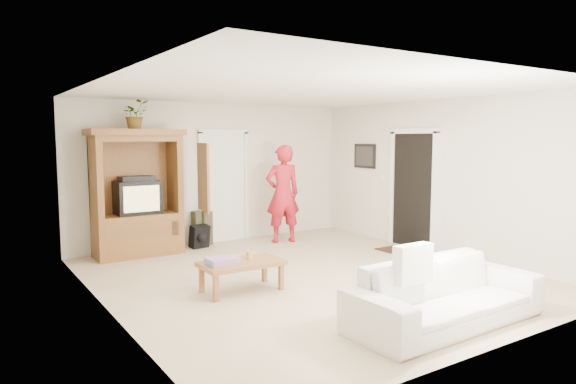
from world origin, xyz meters
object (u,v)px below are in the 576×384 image
object	(u,v)px
armoire	(139,201)
coffee_table	(242,265)
sofa	(446,293)
man	(283,194)

from	to	relation	value
armoire	coffee_table	distance (m)	2.86
sofa	man	bearing A→B (deg)	78.17
armoire	sofa	bearing A→B (deg)	-71.19
man	coffee_table	size ratio (longest dim) A/B	1.72
coffee_table	armoire	bearing A→B (deg)	100.61
coffee_table	sofa	bearing A→B (deg)	-59.46
armoire	man	xyz separation A→B (m)	(2.58, -0.43, 0.01)
armoire	coffee_table	world-z (taller)	armoire
man	sofa	bearing A→B (deg)	90.29
armoire	sofa	distance (m)	5.29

